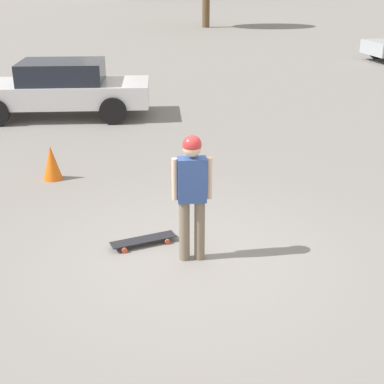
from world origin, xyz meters
TOP-DOWN VIEW (x-y plane):
  - ground_plane at (0.00, 0.00)m, footprint 220.00×220.00m
  - person at (0.00, 0.00)m, footprint 0.40×0.41m
  - skateboard at (-0.78, -0.17)m, footprint 0.58×0.95m
  - car_parked_near at (-7.77, 3.37)m, footprint 4.57×4.63m
  - traffic_cone at (-3.96, 0.47)m, footprint 0.36×0.36m

SIDE VIEW (x-z plane):
  - ground_plane at x=0.00m, z-range 0.00..0.00m
  - skateboard at x=-0.78m, z-range 0.03..0.12m
  - traffic_cone at x=-3.96m, z-range 0.00..0.65m
  - car_parked_near at x=-7.77m, z-range 0.03..1.49m
  - person at x=0.00m, z-range 0.17..1.91m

